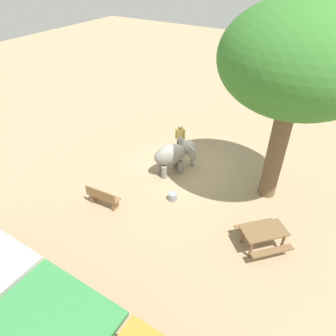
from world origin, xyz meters
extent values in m
plane|color=tan|center=(0.00, 0.00, 0.00)|extent=(60.00, 60.00, 0.00)
cylinder|color=gray|center=(0.61, 0.12, 0.31)|extent=(0.27, 0.27, 0.62)
cylinder|color=gray|center=(0.23, 0.34, 0.31)|extent=(0.27, 0.27, 0.62)
cylinder|color=gray|center=(1.04, 0.86, 0.31)|extent=(0.27, 0.27, 0.62)
cylinder|color=gray|center=(0.67, 1.08, 0.31)|extent=(0.27, 0.27, 0.62)
ellipsoid|color=gray|center=(0.64, 0.60, 1.00)|extent=(1.47, 1.74, 0.93)
sphere|color=gray|center=(0.15, -0.23, 1.11)|extent=(0.66, 0.66, 0.66)
cone|color=gray|center=(0.02, -0.44, 0.52)|extent=(0.21, 0.21, 1.05)
cube|color=gray|center=(0.58, -0.36, 1.11)|extent=(0.51, 0.35, 0.50)
cube|color=gray|center=(-0.18, 0.08, 1.11)|extent=(0.51, 0.35, 0.50)
cylinder|color=#3F3833|center=(0.99, -1.09, 0.41)|extent=(0.14, 0.14, 0.82)
cylinder|color=#3F3833|center=(1.16, -1.05, 0.41)|extent=(0.14, 0.14, 0.82)
cylinder|color=tan|center=(1.07, -1.07, 1.11)|extent=(0.32, 0.32, 0.58)
sphere|color=tan|center=(1.07, -1.07, 1.51)|extent=(0.22, 0.22, 0.22)
cylinder|color=tan|center=(0.87, -1.12, 1.12)|extent=(0.09, 0.09, 0.55)
cylinder|color=tan|center=(1.28, -1.02, 1.12)|extent=(0.09, 0.09, 0.55)
cylinder|color=brown|center=(-3.64, -0.31, 2.08)|extent=(0.70, 0.70, 4.17)
ellipsoid|color=#387A2D|center=(-3.64, -0.31, 5.62)|extent=(5.37, 4.92, 3.80)
cube|color=olive|center=(1.76, 3.89, 0.45)|extent=(1.43, 0.51, 0.06)
cube|color=olive|center=(1.74, 4.06, 0.68)|extent=(1.40, 0.18, 0.40)
cube|color=olive|center=(2.28, 3.94, 0.21)|extent=(0.11, 0.37, 0.42)
cube|color=olive|center=(1.23, 3.85, 0.21)|extent=(0.11, 0.37, 0.42)
cube|color=brown|center=(-4.34, 2.63, 0.75)|extent=(1.61, 1.64, 0.06)
cylinder|color=brown|center=(-4.16, 3.28, 0.36)|extent=(0.10, 0.10, 0.72)
cylinder|color=brown|center=(-3.70, 2.84, 0.36)|extent=(0.10, 0.10, 0.72)
cylinder|color=brown|center=(-4.99, 2.42, 0.36)|extent=(0.10, 0.10, 0.72)
cylinder|color=brown|center=(-4.53, 1.97, 0.36)|extent=(0.10, 0.10, 0.72)
cube|color=brown|center=(-4.79, 3.06, 0.44)|extent=(1.21, 1.25, 0.05)
cube|color=brown|center=(-3.89, 2.20, 0.44)|extent=(1.21, 1.25, 0.05)
cube|color=#388C47|center=(-1.62, 9.25, 2.46)|extent=(2.50, 2.50, 0.12)
cylinder|color=gray|center=(-0.72, 8.44, 1.20)|extent=(0.10, 0.10, 2.40)
cylinder|color=gray|center=(0.08, 8.44, 1.20)|extent=(0.10, 0.10, 2.40)
cylinder|color=gray|center=(-0.44, 2.17, 0.16)|extent=(0.36, 0.36, 0.32)
camera|label=1|loc=(-5.26, 10.36, 8.49)|focal=32.37mm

